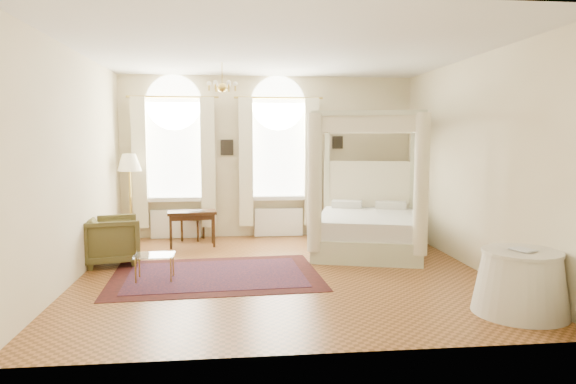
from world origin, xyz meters
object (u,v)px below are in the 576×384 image
(nightstand, at_px, (398,221))
(floor_lamp, at_px, (129,167))
(coffee_table, at_px, (155,257))
(armchair, at_px, (112,240))
(side_table, at_px, (521,282))
(stool, at_px, (193,219))
(writing_desk, at_px, (192,216))
(canopy_bed, at_px, (368,221))

(nightstand, height_order, floor_lamp, floor_lamp)
(coffee_table, bearing_deg, armchair, 127.54)
(side_table, bearing_deg, stool, 130.59)
(armchair, bearing_deg, side_table, -133.43)
(stool, distance_m, armchair, 2.19)
(writing_desk, distance_m, floor_lamp, 1.54)
(coffee_table, xyz_separation_m, floor_lamp, (-0.83, 2.68, 1.14))
(floor_lamp, bearing_deg, coffee_table, -72.81)
(canopy_bed, relative_size, coffee_table, 4.77)
(canopy_bed, distance_m, stool, 3.52)
(nightstand, xyz_separation_m, side_table, (-0.12, -4.82, 0.05))
(armchair, relative_size, floor_lamp, 0.49)
(nightstand, bearing_deg, side_table, -91.44)
(floor_lamp, bearing_deg, stool, 13.01)
(armchair, xyz_separation_m, side_table, (5.28, -2.95, -0.02))
(canopy_bed, bearing_deg, nightstand, 54.16)
(canopy_bed, xyz_separation_m, nightstand, (1.05, 1.45, -0.24))
(nightstand, distance_m, coffee_table, 5.44)
(side_table, bearing_deg, armchair, 150.79)
(writing_desk, relative_size, stool, 1.72)
(canopy_bed, bearing_deg, side_table, -74.68)
(stool, bearing_deg, armchair, -121.61)
(floor_lamp, bearing_deg, armchair, -90.00)
(canopy_bed, distance_m, nightstand, 1.80)
(nightstand, relative_size, floor_lamp, 0.36)
(stool, bearing_deg, coffee_table, -96.21)
(nightstand, height_order, armchair, armchair)
(canopy_bed, height_order, writing_desk, canopy_bed)
(nightstand, relative_size, stool, 1.16)
(nightstand, relative_size, armchair, 0.74)
(armchair, distance_m, coffee_table, 1.36)
(writing_desk, xyz_separation_m, coffee_table, (-0.36, -2.32, -0.23))
(stool, distance_m, side_table, 6.35)
(writing_desk, height_order, floor_lamp, floor_lamp)
(canopy_bed, height_order, nightstand, canopy_bed)
(writing_desk, bearing_deg, side_table, -45.72)
(canopy_bed, height_order, side_table, canopy_bed)
(armchair, relative_size, coffee_table, 1.52)
(stool, xyz_separation_m, coffee_table, (-0.32, -2.95, -0.08))
(coffee_table, bearing_deg, stool, 83.79)
(canopy_bed, xyz_separation_m, floor_lamp, (-4.35, 1.18, 0.92))
(stool, height_order, armchair, armchair)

